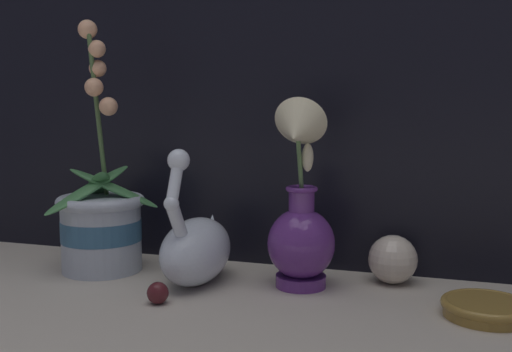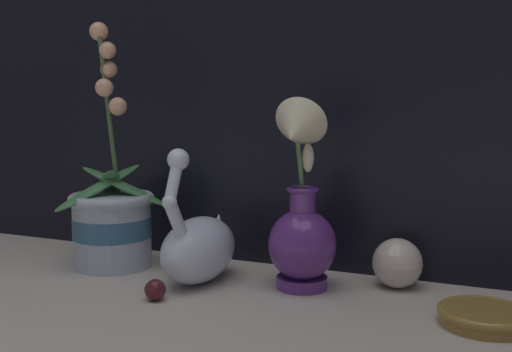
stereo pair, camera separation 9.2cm
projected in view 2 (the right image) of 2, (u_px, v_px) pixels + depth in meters
The scene contains 7 objects.
ground_plane at pixel (238, 324), 0.79m from camera, with size 2.80×2.80×0.00m, color #BCB2A3.
orchid_potted_plant at pixel (112, 218), 1.07m from camera, with size 0.18×0.19×0.43m.
swan_figurine at pixel (199, 246), 0.98m from camera, with size 0.10×0.20×0.22m.
blue_vase at pixel (301, 223), 0.93m from camera, with size 0.11×0.13×0.30m.
glass_sphere at pixel (397, 263), 0.95m from camera, with size 0.08×0.08×0.08m.
amber_dish at pixel (485, 316), 0.79m from camera, with size 0.12×0.12×0.02m.
glass_bauble at pixel (155, 290), 0.89m from camera, with size 0.03×0.03×0.03m.
Camera 2 is at (0.33, -0.69, 0.29)m, focal length 42.00 mm.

